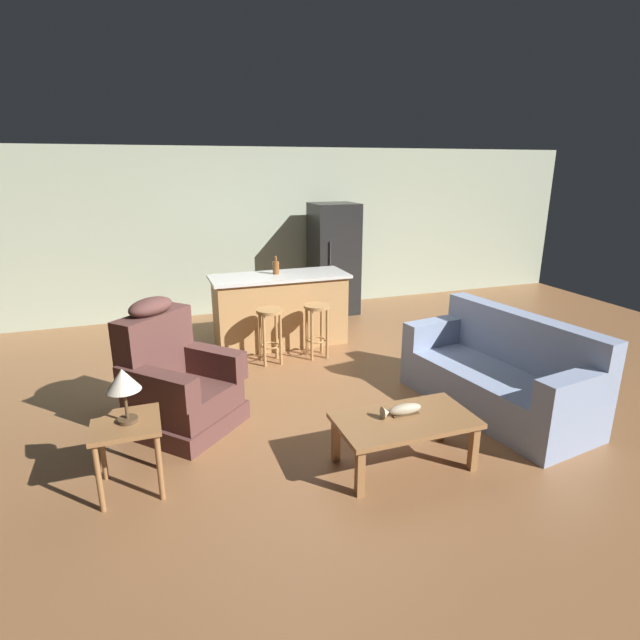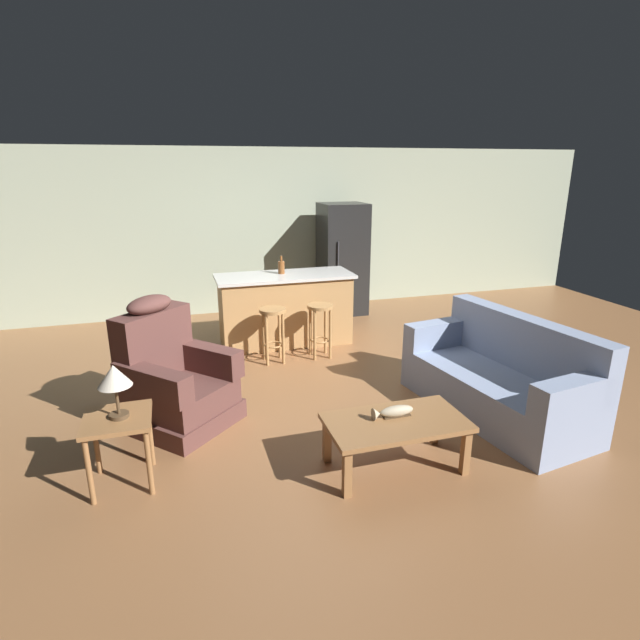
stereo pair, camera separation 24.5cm
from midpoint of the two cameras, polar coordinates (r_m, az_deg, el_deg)
ground_plane at (r=5.64m, az=0.48°, el=-7.06°), size 12.00×12.00×0.00m
back_wall at (r=8.24m, az=-6.08°, el=10.04°), size 12.00×0.05×2.60m
coffee_table at (r=4.06m, az=10.41°, el=-11.89°), size 1.10×0.60×0.42m
fish_figurine at (r=4.06m, az=10.07°, el=-10.31°), size 0.34×0.10×0.10m
couch at (r=5.20m, az=21.18°, el=-6.37°), size 1.11×2.00×0.94m
recliner_near_lamp at (r=4.79m, az=-14.97°, el=-6.71°), size 1.19×1.19×1.20m
end_table at (r=4.00m, az=-20.40°, el=-11.61°), size 0.48×0.48×0.56m
table_lamp at (r=3.82m, az=-20.75°, el=-6.26°), size 0.24×0.24×0.41m
kitchen_island at (r=6.70m, az=-2.95°, el=1.26°), size 1.80×0.70×0.95m
bar_stool_left at (r=6.05m, az=-4.24°, el=-0.60°), size 0.32×0.32×0.68m
bar_stool_right at (r=6.20m, az=1.15°, el=-0.11°), size 0.32×0.32×0.68m
refrigerator at (r=8.08m, az=3.45°, el=6.95°), size 0.70×0.69×1.76m
bottle_tall_green at (r=6.63m, az=-3.39°, el=6.07°), size 0.09×0.09×0.24m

